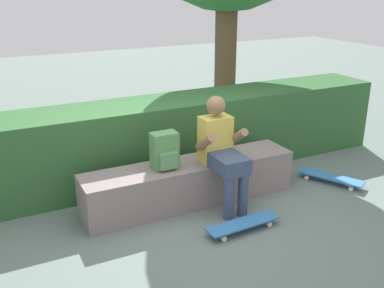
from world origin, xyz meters
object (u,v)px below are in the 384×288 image
at_px(bench_main, 190,182).
at_px(person_skater, 222,149).
at_px(skateboard_near_person, 243,224).
at_px(skateboard_beside_bench, 331,177).
at_px(backpack_on_bench, 165,151).

relative_size(bench_main, person_skater, 2.01).
xyz_separation_m(skateboard_near_person, skateboard_beside_bench, (1.60, 0.46, 0.00)).
height_order(skateboard_beside_bench, backpack_on_bench, backpack_on_bench).
height_order(person_skater, skateboard_near_person, person_skater).
distance_m(skateboard_near_person, skateboard_beside_bench, 1.66).
height_order(bench_main, skateboard_near_person, bench_main).
distance_m(bench_main, backpack_on_bench, 0.53).
height_order(skateboard_near_person, skateboard_beside_bench, same).
xyz_separation_m(bench_main, person_skater, (0.27, -0.22, 0.43)).
relative_size(bench_main, backpack_on_bench, 6.18).
relative_size(skateboard_near_person, skateboard_beside_bench, 1.01).
xyz_separation_m(person_skater, skateboard_beside_bench, (1.52, -0.12, -0.60)).
xyz_separation_m(bench_main, backpack_on_bench, (-0.31, -0.01, 0.43)).
bearing_deg(person_skater, skateboard_near_person, -97.51).
distance_m(bench_main, skateboard_beside_bench, 1.83).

